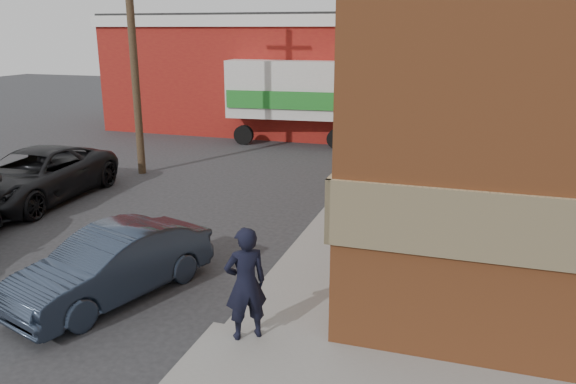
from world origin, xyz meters
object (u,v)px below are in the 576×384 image
Objects in this scene: utility_pole at (132,34)px; box_truck at (310,96)px; warehouse at (281,71)px; sedan at (112,265)px; man at (246,283)px; suv_a at (35,176)px.

utility_pole is 8.61m from box_truck.
utility_pole reaches higher than box_truck.
warehouse is 19.88m from sedan.
warehouse reaches higher than box_truck.
man is at bearing -82.75° from box_truck.
utility_pole is 12.59m from man.
man is at bearing -34.10° from suv_a.
sedan is 7.44m from suv_a.
utility_pole reaches higher than suv_a.
sedan is at bearing -41.20° from suv_a.
warehouse is at bearing -110.52° from man.
box_truck is at bearing -56.18° from warehouse.
utility_pole is at bearing -87.75° from man.
warehouse is at bearing 116.90° from sedan.
utility_pole is 4.81× the size of man.
man is at bearing -50.19° from utility_pole.
suv_a is (-2.62, -14.88, -2.05)m from warehouse.
utility_pole is (-1.50, -11.00, 1.93)m from warehouse.
suv_a reaches higher than sedan.
utility_pole is at bearing 71.06° from suv_a.
sedan is 0.73× the size of suv_a.
utility_pole is 1.64× the size of suv_a.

